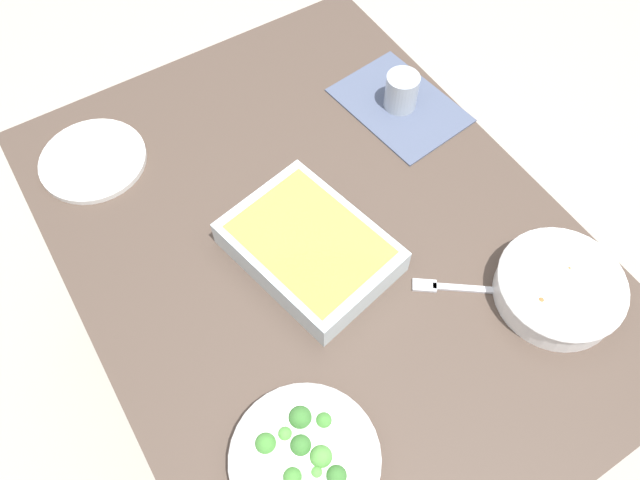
# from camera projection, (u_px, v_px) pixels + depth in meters

# --- Properties ---
(ground_plane) EXTENTS (6.00, 6.00, 0.00)m
(ground_plane) POSITION_uv_depth(u_px,v_px,m) (320.00, 371.00, 1.82)
(ground_plane) COLOR #B2A899
(dining_table) EXTENTS (1.20, 0.90, 0.74)m
(dining_table) POSITION_uv_depth(u_px,v_px,m) (320.00, 263.00, 1.26)
(dining_table) COLOR #4C3D33
(dining_table) RESTS_ON ground_plane
(placemat) EXTENTS (0.30, 0.23, 0.00)m
(placemat) POSITION_uv_depth(u_px,v_px,m) (399.00, 105.00, 1.37)
(placemat) COLOR #4C5670
(placemat) RESTS_ON dining_table
(stew_bowl) EXTENTS (0.23, 0.23, 0.06)m
(stew_bowl) POSITION_uv_depth(u_px,v_px,m) (559.00, 287.00, 1.10)
(stew_bowl) COLOR white
(stew_bowl) RESTS_ON dining_table
(broccoli_bowl) EXTENTS (0.23, 0.23, 0.07)m
(broccoli_bowl) POSITION_uv_depth(u_px,v_px,m) (305.00, 459.00, 0.94)
(broccoli_bowl) COLOR white
(broccoli_bowl) RESTS_ON dining_table
(baking_dish) EXTENTS (0.34, 0.28, 0.06)m
(baking_dish) POSITION_uv_depth(u_px,v_px,m) (310.00, 246.00, 1.14)
(baking_dish) COLOR silver
(baking_dish) RESTS_ON dining_table
(drink_cup) EXTENTS (0.07, 0.07, 0.08)m
(drink_cup) POSITION_uv_depth(u_px,v_px,m) (401.00, 93.00, 1.34)
(drink_cup) COLOR #B2BCC6
(drink_cup) RESTS_ON dining_table
(side_plate) EXTENTS (0.22, 0.22, 0.01)m
(side_plate) POSITION_uv_depth(u_px,v_px,m) (93.00, 160.00, 1.28)
(side_plate) COLOR silver
(side_plate) RESTS_ON dining_table
(spoon_by_stew) EXTENTS (0.15, 0.13, 0.01)m
(spoon_by_stew) POSITION_uv_depth(u_px,v_px,m) (556.00, 316.00, 1.10)
(spoon_by_stew) COLOR silver
(spoon_by_stew) RESTS_ON dining_table
(spoon_by_broccoli) EXTENTS (0.03, 0.18, 0.01)m
(spoon_by_broccoli) POSITION_uv_depth(u_px,v_px,m) (328.00, 447.00, 0.98)
(spoon_by_broccoli) COLOR silver
(spoon_by_broccoli) RESTS_ON dining_table
(fork_on_table) EXTENTS (0.12, 0.15, 0.01)m
(fork_on_table) POSITION_uv_depth(u_px,v_px,m) (453.00, 288.00, 1.13)
(fork_on_table) COLOR silver
(fork_on_table) RESTS_ON dining_table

